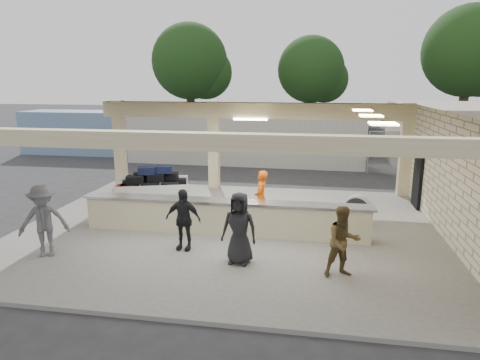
% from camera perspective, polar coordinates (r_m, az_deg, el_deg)
% --- Properties ---
extents(ground, '(120.00, 120.00, 0.00)m').
position_cam_1_polar(ground, '(12.73, -1.66, -6.78)').
color(ground, '#27272A').
rests_on(ground, ground).
extents(pavilion, '(12.01, 10.00, 3.55)m').
position_cam_1_polar(pavilion, '(12.93, -0.20, -0.22)').
color(pavilion, slate).
rests_on(pavilion, ground).
extents(baggage_counter, '(8.20, 0.58, 0.98)m').
position_cam_1_polar(baggage_counter, '(12.07, -2.15, -4.96)').
color(baggage_counter, beige).
rests_on(baggage_counter, pavilion).
extents(luggage_cart, '(2.73, 2.15, 1.39)m').
position_cam_1_polar(luggage_cart, '(14.86, -11.62, -0.64)').
color(luggage_cart, silver).
rests_on(luggage_cart, pavilion).
extents(drum_fan, '(0.85, 0.45, 0.91)m').
position_cam_1_polar(drum_fan, '(13.28, 15.33, -3.75)').
color(drum_fan, silver).
rests_on(drum_fan, pavilion).
extents(baggage_handler, '(0.35, 0.61, 1.65)m').
position_cam_1_polar(baggage_handler, '(12.75, 2.81, -2.39)').
color(baggage_handler, '#E8580C').
rests_on(baggage_handler, pavilion).
extents(passenger_a, '(0.85, 0.57, 1.60)m').
position_cam_1_polar(passenger_a, '(9.70, 13.59, -8.01)').
color(passenger_a, brown).
rests_on(passenger_a, pavilion).
extents(passenger_b, '(0.96, 0.41, 1.59)m').
position_cam_1_polar(passenger_b, '(10.99, -7.60, -5.22)').
color(passenger_b, black).
rests_on(passenger_b, pavilion).
extents(passenger_c, '(1.22, 0.89, 1.80)m').
position_cam_1_polar(passenger_c, '(11.51, -24.72, -4.97)').
color(passenger_c, '#515156').
rests_on(passenger_c, pavilion).
extents(passenger_d, '(0.88, 0.45, 1.73)m').
position_cam_1_polar(passenger_d, '(10.08, -0.10, -6.43)').
color(passenger_d, black).
rests_on(passenger_d, pavilion).
extents(car_white_a, '(4.57, 2.35, 1.27)m').
position_cam_1_polar(car_white_a, '(25.81, 19.89, 4.16)').
color(car_white_a, silver).
rests_on(car_white_a, ground).
extents(car_dark, '(4.98, 3.23, 1.57)m').
position_cam_1_polar(car_dark, '(27.70, 17.23, 5.23)').
color(car_dark, black).
rests_on(car_dark, ground).
extents(container_white, '(12.40, 2.79, 2.67)m').
position_cam_1_polar(container_white, '(22.82, 0.66, 5.63)').
color(container_white, '#B9B9B4').
rests_on(container_white, ground).
extents(container_blue, '(9.72, 2.39, 2.52)m').
position_cam_1_polar(container_blue, '(26.97, -17.66, 6.03)').
color(container_blue, '#7192B5').
rests_on(container_blue, ground).
extents(tree_left, '(6.60, 6.30, 9.00)m').
position_cam_1_polar(tree_left, '(37.28, -6.16, 15.05)').
color(tree_left, '#382619').
rests_on(tree_left, ground).
extents(tree_mid, '(6.00, 5.60, 8.00)m').
position_cam_1_polar(tree_mid, '(37.88, 9.91, 13.96)').
color(tree_mid, '#382619').
rests_on(tree_mid, ground).
extents(tree_right, '(7.20, 7.00, 10.00)m').
position_cam_1_polar(tree_right, '(38.81, 28.60, 14.42)').
color(tree_right, '#382619').
rests_on(tree_right, ground).
extents(adjacent_building, '(6.00, 8.00, 3.20)m').
position_cam_1_polar(adjacent_building, '(23.02, 27.76, 4.84)').
color(adjacent_building, '#B4A78F').
rests_on(adjacent_building, ground).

